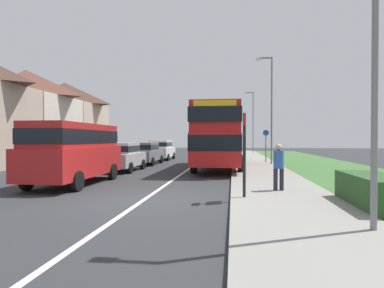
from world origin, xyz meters
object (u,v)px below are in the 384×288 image
at_px(parked_car_grey, 145,152).
at_px(double_decker_bus, 219,134).
at_px(street_lamp_near, 369,33).
at_px(parked_car_white, 161,149).
at_px(pedestrian_at_stop, 279,165).
at_px(street_lamp_far, 252,118).
at_px(bus_stop_sign, 244,149).
at_px(cycle_route_sign, 266,145).
at_px(parked_car_silver, 122,156).
at_px(parked_van_red, 75,149).
at_px(street_lamp_mid, 270,104).

bearing_deg(parked_car_grey, double_decker_bus, -25.55).
bearing_deg(parked_car_grey, street_lamp_near, -62.06).
height_order(parked_car_white, street_lamp_near, street_lamp_near).
xyz_separation_m(pedestrian_at_stop, street_lamp_far, (0.98, 32.07, 3.53)).
relative_size(double_decker_bus, street_lamp_near, 1.61).
bearing_deg(bus_stop_sign, double_decker_bus, 96.25).
bearing_deg(cycle_route_sign, double_decker_bus, -125.54).
relative_size(parked_car_white, bus_stop_sign, 1.71).
relative_size(parked_car_silver, bus_stop_sign, 1.55).
height_order(parked_van_red, pedestrian_at_stop, parked_van_red).
distance_m(parked_car_silver, pedestrian_at_stop, 10.44).
bearing_deg(street_lamp_far, street_lamp_near, -89.95).
distance_m(parked_car_grey, street_lamp_near, 19.01).
bearing_deg(street_lamp_near, parked_van_red, 145.55).
relative_size(double_decker_bus, bus_stop_sign, 4.09).
bearing_deg(pedestrian_at_stop, cycle_route_sign, 86.14).
height_order(parked_van_red, cycle_route_sign, cycle_route_sign).
xyz_separation_m(double_decker_bus, parked_car_grey, (-5.43, 2.60, -1.26)).
xyz_separation_m(cycle_route_sign, street_lamp_far, (0.04, 18.17, 3.08)).
bearing_deg(parked_car_silver, bus_stop_sign, -51.53).
relative_size(parked_car_silver, street_lamp_far, 0.51).
relative_size(parked_car_grey, street_lamp_far, 0.56).
bearing_deg(parked_car_silver, street_lamp_mid, 30.21).
distance_m(double_decker_bus, parked_car_silver, 6.08).
bearing_deg(parked_car_white, pedestrian_at_stop, -65.68).
height_order(parked_car_white, bus_stop_sign, bus_stop_sign).
xyz_separation_m(parked_car_white, cycle_route_sign, (8.73, -3.35, 0.48)).
xyz_separation_m(parked_car_grey, parked_car_white, (-0.01, 5.37, 0.07)).
height_order(parked_car_silver, street_lamp_mid, street_lamp_mid).
height_order(street_lamp_near, street_lamp_far, street_lamp_far).
xyz_separation_m(parked_car_white, street_lamp_near, (8.80, -21.96, 2.89)).
bearing_deg(street_lamp_mid, parked_car_white, 149.68).
xyz_separation_m(double_decker_bus, street_lamp_mid, (3.40, 2.80, 2.15)).
distance_m(double_decker_bus, street_lamp_far, 23.15).
relative_size(double_decker_bus, pedestrian_at_stop, 6.37).
relative_size(bus_stop_sign, street_lamp_far, 0.33).
distance_m(parked_car_silver, street_lamp_far, 26.89).
bearing_deg(parked_car_silver, parked_car_white, 89.86).
height_order(parked_car_silver, cycle_route_sign, cycle_route_sign).
bearing_deg(double_decker_bus, parked_van_red, -125.01).
relative_size(parked_car_grey, street_lamp_mid, 0.60).
relative_size(parked_car_silver, parked_car_white, 0.91).
bearing_deg(street_lamp_near, parked_car_grey, 117.94).
height_order(pedestrian_at_stop, cycle_route_sign, cycle_route_sign).
height_order(pedestrian_at_stop, street_lamp_mid, street_lamp_mid).
relative_size(double_decker_bus, street_lamp_mid, 1.42).
height_order(parked_van_red, street_lamp_near, street_lamp_near).
xyz_separation_m(parked_van_red, parked_car_silver, (0.06, 5.53, -0.55)).
height_order(parked_car_grey, parked_car_white, parked_car_white).
relative_size(double_decker_bus, parked_car_silver, 2.63).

